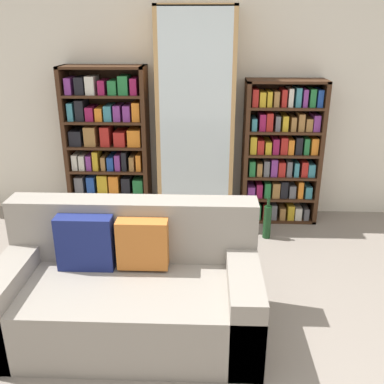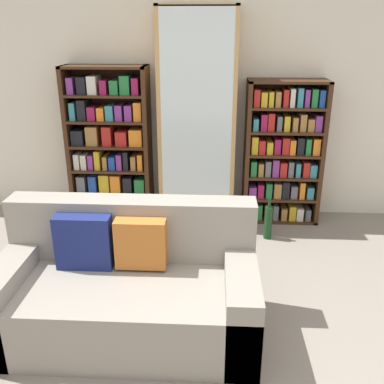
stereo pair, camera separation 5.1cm
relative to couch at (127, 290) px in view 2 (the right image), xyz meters
The scene contains 6 objects.
wall_back 2.30m from the couch, 80.24° to the left, with size 7.17×0.06×2.70m.
couch is the anchor object (origin of this frame).
bookshelf_left 1.92m from the couch, 105.67° to the left, with size 0.81×0.32×1.53m.
display_cabinet 1.97m from the couch, 78.26° to the left, with size 0.73×0.36×2.05m.
bookshelf_right 2.21m from the couch, 55.93° to the left, with size 0.75×0.32×1.41m.
wine_bottle 1.71m from the couch, 51.69° to the left, with size 0.07×0.07×0.41m.
Camera 2 is at (0.20, -1.76, 1.87)m, focal length 40.00 mm.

